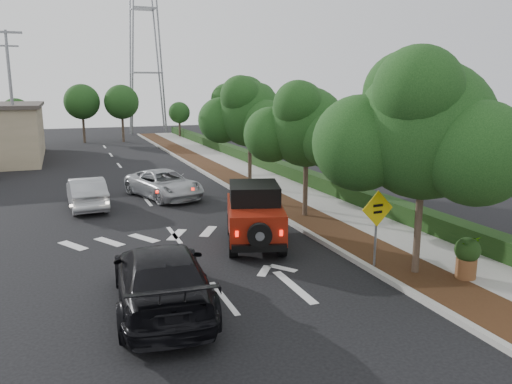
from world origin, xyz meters
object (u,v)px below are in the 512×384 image
black_suv_oncoming (161,277)px  speed_hump_sign (377,218)px  red_jeep (254,213)px  silver_suv_ahead (164,184)px

black_suv_oncoming → speed_hump_sign: 6.44m
red_jeep → silver_suv_ahead: size_ratio=0.88×
red_jeep → speed_hump_sign: bearing=-40.4°
silver_suv_ahead → black_suv_oncoming: size_ratio=0.89×
silver_suv_ahead → speed_hump_sign: speed_hump_sign is taller
red_jeep → speed_hump_sign: 4.46m
black_suv_oncoming → red_jeep: bearing=-129.3°
red_jeep → black_suv_oncoming: bearing=-117.5°
silver_suv_ahead → black_suv_oncoming: 12.78m
red_jeep → silver_suv_ahead: (-1.49, 8.47, -0.38)m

